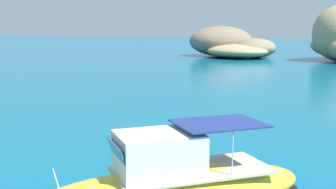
% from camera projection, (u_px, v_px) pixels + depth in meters
% --- Properties ---
extents(islet_small, '(18.83, 18.11, 5.28)m').
position_uv_depth(islet_small, '(231.00, 45.00, 74.62)').
color(islet_small, '#756651').
rests_on(islet_small, ground).
extents(motorboat_yellow, '(6.99, 7.20, 2.42)m').
position_uv_depth(motorboat_yellow, '(171.00, 188.00, 11.35)').
color(motorboat_yellow, yellow).
rests_on(motorboat_yellow, ground).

